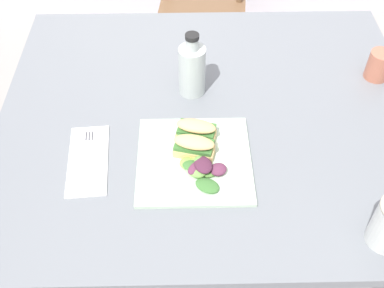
# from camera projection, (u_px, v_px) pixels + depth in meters

# --- Properties ---
(ground_plane) EXTENTS (8.74, 8.74, 0.00)m
(ground_plane) POSITION_uv_depth(u_px,v_px,m) (193.00, 269.00, 1.77)
(ground_plane) COLOR gray
(dining_table) EXTENTS (1.16, 1.00, 0.74)m
(dining_table) POSITION_uv_depth(u_px,v_px,m) (210.00, 143.00, 1.37)
(dining_table) COLOR slate
(dining_table) RESTS_ON ground
(chair_wooden_far) EXTENTS (0.44, 0.44, 0.87)m
(chair_wooden_far) POSITION_uv_depth(u_px,v_px,m) (201.00, 16.00, 2.12)
(chair_wooden_far) COLOR brown
(chair_wooden_far) RESTS_ON ground
(plate_lunch) EXTENTS (0.28, 0.28, 0.01)m
(plate_lunch) POSITION_uv_depth(u_px,v_px,m) (192.00, 160.00, 1.16)
(plate_lunch) COLOR beige
(plate_lunch) RESTS_ON dining_table
(sandwich_half_front) EXTENTS (0.11, 0.08, 0.06)m
(sandwich_half_front) POSITION_uv_depth(u_px,v_px,m) (194.00, 146.00, 1.14)
(sandwich_half_front) COLOR #DBB270
(sandwich_half_front) RESTS_ON plate_lunch
(sandwich_half_back) EXTENTS (0.11, 0.08, 0.06)m
(sandwich_half_back) POSITION_uv_depth(u_px,v_px,m) (196.00, 130.00, 1.18)
(sandwich_half_back) COLOR #DBB270
(sandwich_half_back) RESTS_ON plate_lunch
(salad_mixed_greens) EXTENTS (0.12, 0.13, 0.03)m
(salad_mixed_greens) POSITION_uv_depth(u_px,v_px,m) (202.00, 169.00, 1.11)
(salad_mixed_greens) COLOR #518438
(salad_mixed_greens) RESTS_ON plate_lunch
(napkin_folded) EXTENTS (0.11, 0.23, 0.00)m
(napkin_folded) POSITION_uv_depth(u_px,v_px,m) (88.00, 160.00, 1.16)
(napkin_folded) COLOR white
(napkin_folded) RESTS_ON dining_table
(fork_on_napkin) EXTENTS (0.03, 0.19, 0.00)m
(fork_on_napkin) POSITION_uv_depth(u_px,v_px,m) (88.00, 154.00, 1.17)
(fork_on_napkin) COLOR silver
(fork_on_napkin) RESTS_ON napkin_folded
(bottle_cold_brew) EXTENTS (0.07, 0.07, 0.19)m
(bottle_cold_brew) POSITION_uv_depth(u_px,v_px,m) (192.00, 72.00, 1.29)
(bottle_cold_brew) COLOR black
(bottle_cold_brew) RESTS_ON dining_table
(cup_extra_side) EXTENTS (0.07, 0.07, 0.09)m
(cup_extra_side) POSITION_uv_depth(u_px,v_px,m) (379.00, 65.00, 1.35)
(cup_extra_side) COLOR #B2664C
(cup_extra_side) RESTS_ON dining_table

